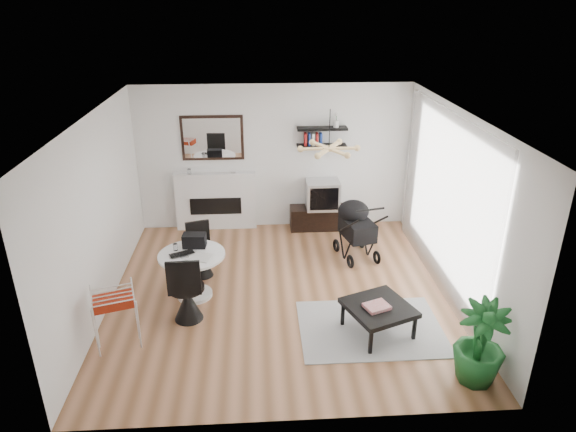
{
  "coord_description": "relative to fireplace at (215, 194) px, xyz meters",
  "views": [
    {
      "loc": [
        -0.31,
        -6.59,
        4.15
      ],
      "look_at": [
        0.13,
        0.4,
        1.09
      ],
      "focal_mm": 32.0,
      "sensor_mm": 36.0,
      "label": 1
    }
  ],
  "objects": [
    {
      "name": "shelf_lower",
      "position": [
        1.97,
        -0.05,
        0.91
      ],
      "size": [
        0.9,
        0.25,
        0.04
      ],
      "primitive_type": "cube",
      "color": "black",
      "rests_on": "wall_back"
    },
    {
      "name": "newspaper",
      "position": [
        -0.05,
        -2.52,
        0.02
      ],
      "size": [
        0.41,
        0.37,
        0.01
      ],
      "primitive_type": "cube",
      "rotation": [
        0.0,
        0.0,
        -0.33
      ],
      "color": "white",
      "rests_on": "dining_table"
    },
    {
      "name": "wall_right",
      "position": [
        3.6,
        -2.42,
        0.66
      ],
      "size": [
        0.0,
        5.0,
        5.0
      ],
      "primitive_type": "plane",
      "rotation": [
        1.57,
        0.0,
        -1.57
      ],
      "color": "white",
      "rests_on": "floor"
    },
    {
      "name": "pendant_lamp",
      "position": [
        1.8,
        -2.12,
        1.46
      ],
      "size": [
        0.9,
        0.9,
        0.1
      ],
      "primitive_type": null,
      "color": "tan",
      "rests_on": "ceiling"
    },
    {
      "name": "wall_left",
      "position": [
        -1.4,
        -2.42,
        0.66
      ],
      "size": [
        0.0,
        5.0,
        5.0
      ],
      "primitive_type": "plane",
      "rotation": [
        1.57,
        0.0,
        1.57
      ],
      "color": "white",
      "rests_on": "floor"
    },
    {
      "name": "stroller",
      "position": [
        2.43,
        -1.27,
        -0.23
      ],
      "size": [
        0.72,
        0.94,
        1.07
      ],
      "rotation": [
        0.0,
        0.0,
        0.24
      ],
      "color": "black",
      "rests_on": "floor"
    },
    {
      "name": "ceiling",
      "position": [
        1.1,
        -2.42,
        2.01
      ],
      "size": [
        5.0,
        5.0,
        0.0
      ],
      "primitive_type": "plane",
      "color": "white",
      "rests_on": "wall_back"
    },
    {
      "name": "tv_console",
      "position": [
        1.97,
        -0.13,
        -0.47
      ],
      "size": [
        1.14,
        0.4,
        0.43
      ],
      "primitive_type": "cube",
      "color": "black",
      "rests_on": "floor"
    },
    {
      "name": "wall_back",
      "position": [
        1.1,
        0.08,
        0.66
      ],
      "size": [
        5.0,
        0.0,
        5.0
      ],
      "primitive_type": "plane",
      "rotation": [
        1.57,
        0.0,
        0.0
      ],
      "color": "white",
      "rests_on": "floor"
    },
    {
      "name": "laptop",
      "position": [
        -0.29,
        -2.48,
        0.03
      ],
      "size": [
        0.41,
        0.35,
        0.03
      ],
      "primitive_type": "imported",
      "rotation": [
        0.0,
        0.0,
        0.45
      ],
      "color": "black",
      "rests_on": "dining_table"
    },
    {
      "name": "shelf_upper",
      "position": [
        1.97,
        -0.05,
        1.23
      ],
      "size": [
        0.9,
        0.25,
        0.04
      ],
      "primitive_type": "cube",
      "color": "black",
      "rests_on": "wall_back"
    },
    {
      "name": "floor",
      "position": [
        1.1,
        -2.42,
        -0.69
      ],
      "size": [
        5.0,
        5.0,
        0.0
      ],
      "primitive_type": "plane",
      "color": "brown",
      "rests_on": "ground"
    },
    {
      "name": "dining_table",
      "position": [
        -0.18,
        -2.41,
        -0.22
      ],
      "size": [
        0.96,
        0.96,
        0.7
      ],
      "color": "white",
      "rests_on": "floor"
    },
    {
      "name": "potted_plant",
      "position": [
        3.26,
        -4.43,
        -0.17
      ],
      "size": [
        0.73,
        0.73,
        1.03
      ],
      "primitive_type": "imported",
      "rotation": [
        0.0,
        0.0,
        -0.32
      ],
      "color": "#195923",
      "rests_on": "floor"
    },
    {
      "name": "drying_rack",
      "position": [
        -1.01,
        -3.57,
        -0.26
      ],
      "size": [
        0.66,
        0.64,
        0.8
      ],
      "rotation": [
        0.0,
        0.0,
        0.31
      ],
      "color": "white",
      "rests_on": "floor"
    },
    {
      "name": "chair_near",
      "position": [
        -0.2,
        -3.01,
        -0.37
      ],
      "size": [
        0.48,
        0.49,
        1.01
      ],
      "rotation": [
        0.0,
        0.0,
        3.18
      ],
      "color": "black",
      "rests_on": "floor"
    },
    {
      "name": "chair_far",
      "position": [
        -0.12,
        -1.78,
        -0.41
      ],
      "size": [
        0.45,
        0.46,
        0.87
      ],
      "rotation": [
        0.0,
        0.0,
        0.3
      ],
      "color": "black",
      "rests_on": "floor"
    },
    {
      "name": "crt_tv",
      "position": [
        2.0,
        -0.14,
        0.01
      ],
      "size": [
        0.61,
        0.53,
        0.53
      ],
      "color": "silver",
      "rests_on": "tv_console"
    },
    {
      "name": "coffee_table",
      "position": [
        2.33,
        -3.46,
        -0.32
      ],
      "size": [
        1.02,
        1.02,
        0.4
      ],
      "rotation": [
        0.0,
        0.0,
        0.38
      ],
      "color": "black",
      "rests_on": "rug"
    },
    {
      "name": "magazines",
      "position": [
        2.29,
        -3.51,
        -0.25
      ],
      "size": [
        0.37,
        0.34,
        0.04
      ],
      "primitive_type": "cube",
      "rotation": [
        0.0,
        0.0,
        0.37
      ],
      "color": "#B82E34",
      "rests_on": "coffee_table"
    },
    {
      "name": "black_bag",
      "position": [
        -0.16,
        -2.17,
        0.12
      ],
      "size": [
        0.35,
        0.22,
        0.2
      ],
      "primitive_type": "cube",
      "rotation": [
        0.0,
        0.0,
        -0.06
      ],
      "color": "black",
      "rests_on": "dining_table"
    },
    {
      "name": "drinking_glass",
      "position": [
        -0.43,
        -2.28,
        0.07
      ],
      "size": [
        0.06,
        0.06,
        0.11
      ],
      "primitive_type": "cylinder",
      "color": "white",
      "rests_on": "dining_table"
    },
    {
      "name": "fireplace",
      "position": [
        0.0,
        0.0,
        0.0
      ],
      "size": [
        1.5,
        0.17,
        2.16
      ],
      "color": "white",
      "rests_on": "floor"
    },
    {
      "name": "sheer_curtain",
      "position": [
        3.5,
        -2.22,
        0.66
      ],
      "size": [
        0.04,
        3.6,
        2.6
      ],
      "primitive_type": "cube",
      "color": "white",
      "rests_on": "wall_right"
    },
    {
      "name": "rug",
      "position": [
        2.26,
        -3.38,
        -0.68
      ],
      "size": [
        1.91,
        1.38,
        0.01
      ],
      "primitive_type": "cube",
      "color": "gray",
      "rests_on": "floor"
    }
  ]
}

